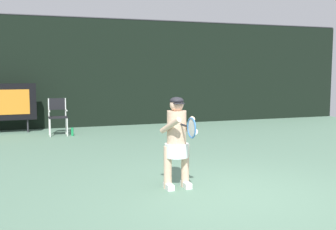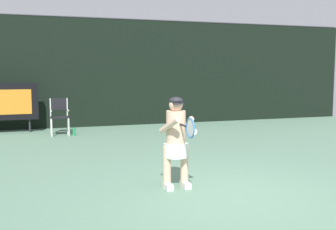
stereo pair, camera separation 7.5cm
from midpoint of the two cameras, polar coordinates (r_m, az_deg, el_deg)
name	(u,v)px [view 2 (the right image)]	position (r m, az deg, el deg)	size (l,w,h in m)	color
ground	(240,200)	(6.24, 10.26, -11.58)	(18.00, 22.00, 0.03)	slate
backdrop_screen	(118,73)	(14.18, -6.83, 5.84)	(18.00, 0.12, 3.66)	black
scoreboard	(0,102)	(13.24, -22.20, 1.67)	(2.20, 0.21, 1.50)	black
umpire_chair	(59,114)	(12.38, -14.70, 0.11)	(0.52, 0.44, 1.08)	white
water_bottle	(74,131)	(12.24, -12.78, -2.25)	(0.07, 0.07, 0.27)	#1C944E
tennis_player	(176,139)	(6.56, 1.47, -3.34)	(0.54, 0.62, 1.47)	white
tennis_racket	(190,128)	(6.02, 3.42, -1.78)	(0.03, 0.60, 0.31)	black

